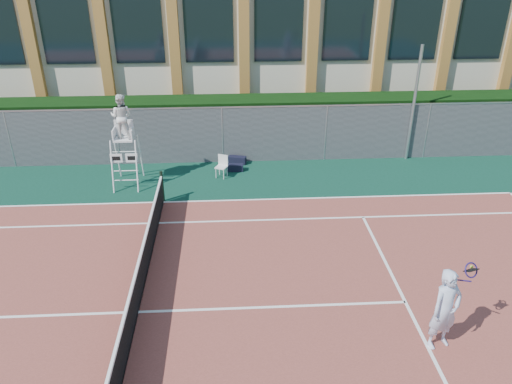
{
  "coord_description": "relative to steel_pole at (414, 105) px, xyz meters",
  "views": [
    {
      "loc": [
        2.25,
        -9.29,
        7.87
      ],
      "look_at": [
        2.96,
        3.0,
        1.59
      ],
      "focal_mm": 35.0,
      "sensor_mm": 36.0,
      "label": 1
    }
  ],
  "objects": [
    {
      "name": "ground",
      "position": [
        -9.29,
        -8.7,
        -2.23
      ],
      "size": [
        120.0,
        120.0,
        0.0
      ],
      "primitive_type": "plane",
      "color": "#233814"
    },
    {
      "name": "apron",
      "position": [
        -9.29,
        -7.7,
        -2.23
      ],
      "size": [
        36.0,
        20.0,
        0.01
      ],
      "primitive_type": "cube",
      "color": "#0C3525",
      "rests_on": "ground"
    },
    {
      "name": "tennis_court",
      "position": [
        -9.29,
        -8.7,
        -2.21
      ],
      "size": [
        23.77,
        10.97,
        0.02
      ],
      "primitive_type": "cube",
      "color": "brown",
      "rests_on": "apron"
    },
    {
      "name": "tennis_net",
      "position": [
        -9.29,
        -8.7,
        -1.69
      ],
      "size": [
        0.1,
        11.3,
        1.1
      ],
      "color": "black",
      "rests_on": "ground"
    },
    {
      "name": "fence",
      "position": [
        -9.29,
        0.1,
        -1.13
      ],
      "size": [
        40.0,
        0.06,
        2.2
      ],
      "primitive_type": null,
      "color": "#595E60",
      "rests_on": "ground"
    },
    {
      "name": "hedge",
      "position": [
        -9.29,
        1.3,
        -1.13
      ],
      "size": [
        40.0,
        1.4,
        2.2
      ],
      "primitive_type": "cube",
      "color": "black",
      "rests_on": "ground"
    },
    {
      "name": "building",
      "position": [
        -9.29,
        9.25,
        1.91
      ],
      "size": [
        45.0,
        10.6,
        8.22
      ],
      "color": "beige",
      "rests_on": "ground"
    },
    {
      "name": "steel_pole",
      "position": [
        0.0,
        0.0,
        0.0
      ],
      "size": [
        0.12,
        0.12,
        4.46
      ],
      "primitive_type": "cylinder",
      "color": "#9EA0A5",
      "rests_on": "ground"
    },
    {
      "name": "umpire_chair",
      "position": [
        -10.65,
        -1.66,
        0.19
      ],
      "size": [
        0.93,
        1.42,
        3.32
      ],
      "color": "white",
      "rests_on": "ground"
    },
    {
      "name": "plastic_chair",
      "position": [
        -7.32,
        -1.24,
        -1.74
      ],
      "size": [
        0.5,
        0.5,
        0.82
      ],
      "color": "silver",
      "rests_on": "apron"
    },
    {
      "name": "sports_bag_near",
      "position": [
        -6.75,
        -0.1,
        -2.08
      ],
      "size": [
        0.73,
        0.45,
        0.29
      ],
      "primitive_type": "cube",
      "rotation": [
        0.0,
        0.0,
        -0.27
      ],
      "color": "black",
      "rests_on": "apron"
    },
    {
      "name": "sports_bag_far",
      "position": [
        -6.85,
        -0.78,
        -2.09
      ],
      "size": [
        0.65,
        0.31,
        0.25
      ],
      "primitive_type": "cube",
      "rotation": [
        0.0,
        0.0,
        -0.06
      ],
      "color": "black",
      "rests_on": "apron"
    },
    {
      "name": "tennis_player",
      "position": [
        -2.64,
        -10.11,
        -1.25
      ],
      "size": [
        1.1,
        0.79,
        1.9
      ],
      "color": "silver",
      "rests_on": "tennis_court"
    }
  ]
}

